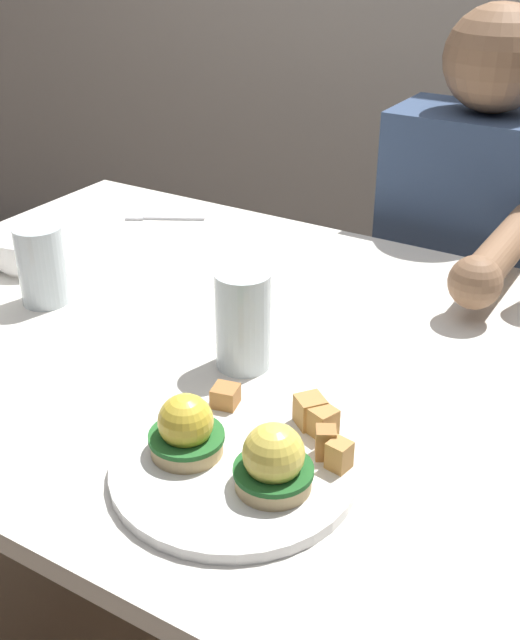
# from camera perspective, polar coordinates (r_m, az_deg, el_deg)

# --- Properties ---
(dining_table) EXTENTS (1.20, 0.90, 0.74)m
(dining_table) POSITION_cam_1_polar(r_m,az_deg,el_deg) (1.19, -3.33, -5.27)
(dining_table) COLOR white
(dining_table) RESTS_ON ground_plane
(eggs_benedict_plate) EXTENTS (0.27, 0.27, 0.09)m
(eggs_benedict_plate) POSITION_cam_1_polar(r_m,az_deg,el_deg) (0.85, -1.70, -9.93)
(eggs_benedict_plate) COLOR white
(eggs_benedict_plate) RESTS_ON dining_table
(fruit_bowl) EXTENTS (0.12, 0.12, 0.06)m
(fruit_bowl) POSITION_cam_1_polar(r_m,az_deg,el_deg) (1.38, -16.41, 4.95)
(fruit_bowl) COLOR white
(fruit_bowl) RESTS_ON dining_table
(fork) EXTENTS (0.14, 0.09, 0.00)m
(fork) POSITION_cam_1_polar(r_m,az_deg,el_deg) (1.55, -7.34, 7.42)
(fork) COLOR silver
(fork) RESTS_ON dining_table
(water_glass_near) EXTENTS (0.07, 0.07, 0.12)m
(water_glass_near) POSITION_cam_1_polar(r_m,az_deg,el_deg) (1.24, -15.60, 3.51)
(water_glass_near) COLOR silver
(water_glass_near) RESTS_ON dining_table
(water_glass_extra) EXTENTS (0.07, 0.07, 0.14)m
(water_glass_extra) POSITION_cam_1_polar(r_m,az_deg,el_deg) (1.02, -1.23, -0.46)
(water_glass_extra) COLOR silver
(water_glass_extra) RESTS_ON dining_table
(diner_person) EXTENTS (0.34, 0.54, 1.14)m
(diner_person) POSITION_cam_1_polar(r_m,az_deg,el_deg) (1.59, 14.80, 3.66)
(diner_person) COLOR #33333D
(diner_person) RESTS_ON ground_plane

